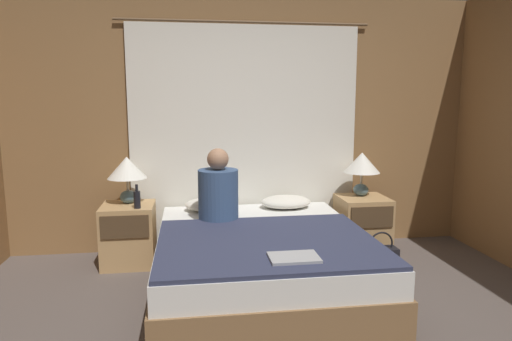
{
  "coord_description": "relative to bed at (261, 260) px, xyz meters",
  "views": [
    {
      "loc": [
        -0.54,
        -2.44,
        1.52
      ],
      "look_at": [
        0.0,
        1.31,
        0.91
      ],
      "focal_mm": 32.0,
      "sensor_mm": 36.0,
      "label": 1
    }
  ],
  "objects": [
    {
      "name": "wall_back",
      "position": [
        0.0,
        1.1,
        1.02
      ],
      "size": [
        4.7,
        0.06,
        2.5
      ],
      "color": "olive",
      "rests_on": "ground_plane"
    },
    {
      "name": "curtain_panel",
      "position": [
        0.0,
        1.04,
        0.89
      ],
      "size": [
        2.45,
        0.03,
        2.24
      ],
      "color": "white",
      "rests_on": "ground_plane"
    },
    {
      "name": "bed",
      "position": [
        0.0,
        0.0,
        0.0
      ],
      "size": [
        1.65,
        1.97,
        0.46
      ],
      "color": "olive",
      "rests_on": "ground_plane"
    },
    {
      "name": "nightstand_left",
      "position": [
        -1.12,
        0.7,
        0.05
      ],
      "size": [
        0.47,
        0.47,
        0.56
      ],
      "color": "tan",
      "rests_on": "ground_plane"
    },
    {
      "name": "nightstand_right",
      "position": [
        1.12,
        0.7,
        0.05
      ],
      "size": [
        0.47,
        0.47,
        0.56
      ],
      "color": "tan",
      "rests_on": "ground_plane"
    },
    {
      "name": "lamp_left",
      "position": [
        -1.12,
        0.77,
        0.63
      ],
      "size": [
        0.35,
        0.35,
        0.43
      ],
      "color": "slate",
      "rests_on": "nightstand_left"
    },
    {
      "name": "lamp_right",
      "position": [
        1.12,
        0.77,
        0.63
      ],
      "size": [
        0.35,
        0.35,
        0.43
      ],
      "color": "slate",
      "rests_on": "nightstand_right"
    },
    {
      "name": "pillow_left",
      "position": [
        -0.36,
        0.77,
        0.29
      ],
      "size": [
        0.48,
        0.35,
        0.12
      ],
      "color": "silver",
      "rests_on": "bed"
    },
    {
      "name": "pillow_right",
      "position": [
        0.36,
        0.77,
        0.29
      ],
      "size": [
        0.48,
        0.35,
        0.12
      ],
      "color": "silver",
      "rests_on": "bed"
    },
    {
      "name": "blanket_on_bed",
      "position": [
        0.0,
        -0.3,
        0.25
      ],
      "size": [
        1.59,
        1.31,
        0.03
      ],
      "color": "#2D334C",
      "rests_on": "bed"
    },
    {
      "name": "person_left_in_bed",
      "position": [
        -0.31,
        0.39,
        0.49
      ],
      "size": [
        0.34,
        0.34,
        0.63
      ],
      "color": "#38517A",
      "rests_on": "bed"
    },
    {
      "name": "beer_bottle_on_left_stand",
      "position": [
        -1.02,
        0.56,
        0.41
      ],
      "size": [
        0.06,
        0.06,
        0.21
      ],
      "color": "black",
      "rests_on": "nightstand_left"
    },
    {
      "name": "laptop_on_bed",
      "position": [
        0.1,
        -0.71,
        0.27
      ],
      "size": [
        0.32,
        0.22,
        0.02
      ],
      "color": "#9EA0A5",
      "rests_on": "blanket_on_bed"
    },
    {
      "name": "handbag_on_floor",
      "position": [
        1.14,
        0.28,
        -0.13
      ],
      "size": [
        0.29,
        0.15,
        0.33
      ],
      "color": "black",
      "rests_on": "ground_plane"
    }
  ]
}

